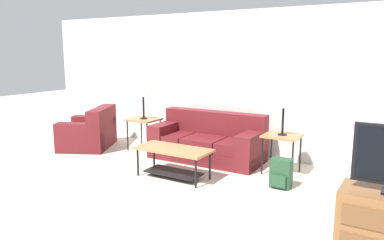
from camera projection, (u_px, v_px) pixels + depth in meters
wall_back at (230, 83)px, 6.90m from camera, size 8.86×0.06×2.60m
couch at (208, 143)px, 6.59m from camera, size 1.96×0.91×0.82m
armchair at (90, 133)px, 7.41m from camera, size 1.27×1.36×0.80m
coffee_table at (173, 156)px, 5.60m from camera, size 1.15×0.53×0.46m
side_table_left at (144, 122)px, 7.16m from camera, size 0.55×0.50×0.61m
side_table_right at (282, 139)px, 5.78m from camera, size 0.55×0.50×0.61m
table_lamp_left at (143, 91)px, 7.05m from camera, size 0.27×0.27×0.66m
table_lamp_right at (284, 101)px, 5.67m from camera, size 0.27×0.27×0.66m
backpack at (281, 174)px, 5.22m from camera, size 0.28×0.27×0.42m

